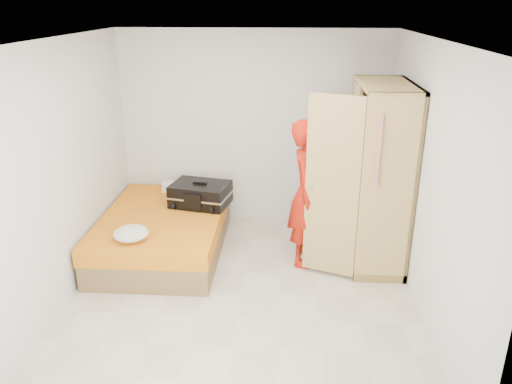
# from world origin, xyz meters

# --- Properties ---
(room) EXTENTS (4.00, 4.02, 2.60)m
(room) POSITION_xyz_m (0.00, 0.00, 1.30)
(room) COLOR beige
(room) RESTS_ON ground
(bed) EXTENTS (1.42, 2.02, 0.50)m
(bed) POSITION_xyz_m (-1.05, 0.90, 0.25)
(bed) COLOR olive
(bed) RESTS_ON ground
(wardrobe) EXTENTS (1.14, 1.20, 2.10)m
(wardrobe) POSITION_xyz_m (1.45, 0.87, 1.00)
(wardrobe) COLOR tan
(wardrobe) RESTS_ON ground
(person) EXTENTS (0.54, 0.70, 1.72)m
(person) POSITION_xyz_m (0.69, 0.78, 0.86)
(person) COLOR red
(person) RESTS_ON ground
(suitcase) EXTENTS (0.81, 0.66, 0.31)m
(suitcase) POSITION_xyz_m (-0.63, 1.23, 0.64)
(suitcase) COLOR black
(suitcase) RESTS_ON bed
(round_cushion) EXTENTS (0.38, 0.38, 0.14)m
(round_cushion) POSITION_xyz_m (-1.22, 0.20, 0.57)
(round_cushion) COLOR white
(round_cushion) RESTS_ON bed
(pillow) EXTENTS (0.53, 0.32, 0.09)m
(pillow) POSITION_xyz_m (-1.00, 1.75, 0.55)
(pillow) COLOR white
(pillow) RESTS_ON bed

